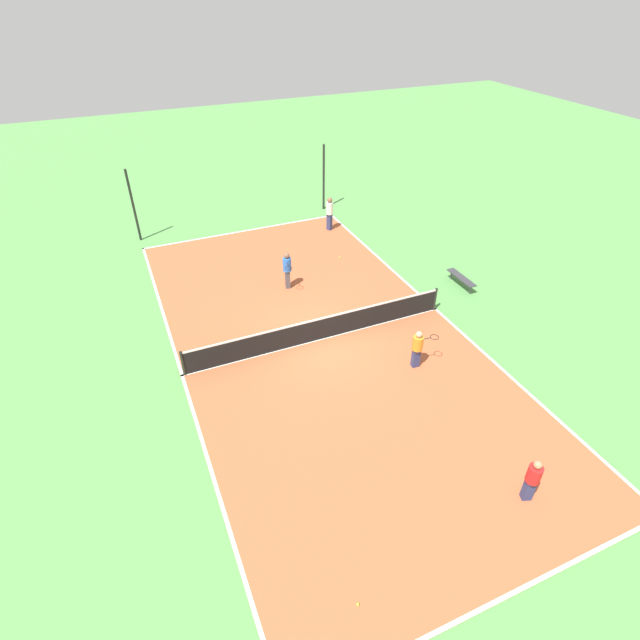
% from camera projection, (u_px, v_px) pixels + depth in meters
% --- Properties ---
extents(ground_plane, '(80.00, 80.00, 0.00)m').
position_uv_depth(ground_plane, '(320.00, 340.00, 18.62)').
color(ground_plane, '#518E47').
extents(court_surface, '(10.33, 20.48, 0.02)m').
position_uv_depth(court_surface, '(320.00, 339.00, 18.61)').
color(court_surface, '#B75633').
rests_on(court_surface, ground_plane).
extents(tennis_net, '(10.13, 0.10, 1.00)m').
position_uv_depth(tennis_net, '(320.00, 328.00, 18.31)').
color(tennis_net, black).
rests_on(tennis_net, court_surface).
extents(bench, '(0.36, 1.66, 0.45)m').
position_uv_depth(bench, '(461.00, 278.00, 21.53)').
color(bench, '#333338').
rests_on(bench, ground_plane).
extents(player_far_white, '(0.47, 0.47, 1.76)m').
position_uv_depth(player_far_white, '(330.00, 211.00, 25.82)').
color(player_far_white, navy).
rests_on(player_far_white, court_surface).
extents(player_coach_red, '(0.46, 0.46, 1.43)m').
position_uv_depth(player_coach_red, '(533.00, 478.00, 12.58)').
color(player_coach_red, navy).
rests_on(player_coach_red, court_surface).
extents(player_near_blue, '(0.54, 0.98, 1.67)m').
position_uv_depth(player_near_blue, '(287.00, 268.00, 21.07)').
color(player_near_blue, '#4C4C51').
rests_on(player_near_blue, court_surface).
extents(player_center_orange, '(0.96, 0.44, 1.47)m').
position_uv_depth(player_center_orange, '(418.00, 347.00, 16.89)').
color(player_center_orange, navy).
rests_on(player_center_orange, court_surface).
extents(tennis_ball_midcourt, '(0.07, 0.07, 0.07)m').
position_uv_depth(tennis_ball_midcourt, '(340.00, 257.00, 23.78)').
color(tennis_ball_midcourt, '#CCE033').
rests_on(tennis_ball_midcourt, court_surface).
extents(tennis_ball_far_baseline, '(0.07, 0.07, 0.07)m').
position_uv_depth(tennis_ball_far_baseline, '(358.00, 604.00, 10.82)').
color(tennis_ball_far_baseline, '#CCE033').
rests_on(tennis_ball_far_baseline, court_surface).
extents(fence_post_back_left, '(0.12, 0.12, 3.64)m').
position_uv_depth(fence_post_back_left, '(133.00, 206.00, 24.40)').
color(fence_post_back_left, black).
rests_on(fence_post_back_left, ground_plane).
extents(fence_post_back_right, '(0.12, 0.12, 3.64)m').
position_uv_depth(fence_post_back_right, '(324.00, 178.00, 27.69)').
color(fence_post_back_right, black).
rests_on(fence_post_back_right, ground_plane).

